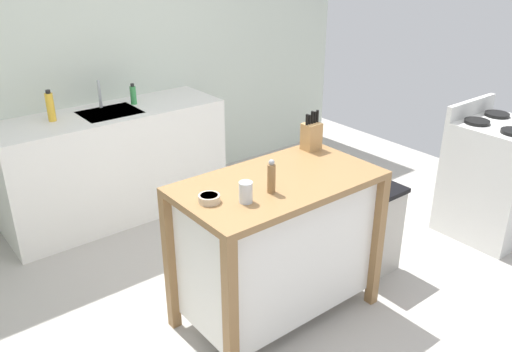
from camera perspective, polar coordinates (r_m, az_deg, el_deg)
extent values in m
plane|color=#ADA8A0|center=(3.32, 2.39, -15.52)|extent=(6.09, 6.09, 0.00)
cube|color=silver|center=(4.56, -16.47, 12.96)|extent=(5.09, 0.10, 2.60)
cube|color=olive|center=(2.91, 2.45, -0.74)|extent=(1.16, 0.65, 0.04)
cube|color=white|center=(3.10, 2.31, -7.56)|extent=(1.06, 0.55, 0.77)
cube|color=olive|center=(2.67, -2.79, -15.00)|extent=(0.06, 0.06, 0.87)
cube|color=olive|center=(3.31, 13.00, -7.09)|extent=(0.06, 0.06, 0.87)
cube|color=olive|center=(3.07, -9.29, -9.37)|extent=(0.06, 0.06, 0.87)
cube|color=olive|center=(3.64, 5.90, -3.43)|extent=(0.06, 0.06, 0.87)
cube|color=tan|center=(3.31, 6.03, 4.31)|extent=(0.11, 0.09, 0.17)
cylinder|color=black|center=(3.24, 5.56, 6.12)|extent=(0.02, 0.02, 0.07)
cylinder|color=black|center=(3.26, 5.84, 6.12)|extent=(0.02, 0.02, 0.06)
cylinder|color=black|center=(3.27, 6.13, 6.36)|extent=(0.02, 0.02, 0.08)
cylinder|color=black|center=(3.28, 6.40, 6.37)|extent=(0.02, 0.02, 0.07)
cylinder|color=black|center=(3.30, 6.68, 6.48)|extent=(0.02, 0.02, 0.08)
cylinder|color=beige|center=(2.65, -5.11, -2.46)|extent=(0.11, 0.11, 0.04)
cylinder|color=gray|center=(2.65, -5.12, -2.14)|extent=(0.09, 0.09, 0.01)
cylinder|color=silver|center=(2.63, -1.12, -1.77)|extent=(0.07, 0.07, 0.11)
cylinder|color=olive|center=(2.72, 1.68, -0.27)|extent=(0.04, 0.04, 0.16)
sphere|color=#99999E|center=(2.68, 1.70, 1.49)|extent=(0.03, 0.03, 0.03)
cube|color=#B7B2A8|center=(3.69, 12.51, -5.96)|extent=(0.34, 0.26, 0.60)
cube|color=black|center=(3.55, 12.96, -1.55)|extent=(0.36, 0.28, 0.03)
cube|color=white|center=(4.44, -15.08, 1.24)|extent=(1.79, 0.60, 0.90)
cube|color=silver|center=(4.27, -15.59, 6.50)|extent=(0.44, 0.36, 0.03)
cylinder|color=#B7BCC1|center=(4.38, -16.64, 8.53)|extent=(0.02, 0.02, 0.22)
cylinder|color=green|center=(4.42, -13.20, 8.53)|extent=(0.05, 0.05, 0.15)
cylinder|color=black|center=(4.40, -13.30, 9.59)|extent=(0.03, 0.03, 0.02)
cylinder|color=yellow|center=(4.16, -21.44, 6.98)|extent=(0.06, 0.06, 0.21)
cylinder|color=black|center=(4.13, -21.68, 8.51)|extent=(0.03, 0.03, 0.02)
cube|color=silver|center=(4.39, 24.39, -0.40)|extent=(0.60, 0.60, 0.90)
cube|color=silver|center=(4.35, 22.35, 6.90)|extent=(0.60, 0.04, 0.12)
cylinder|color=black|center=(4.18, 22.89, 5.45)|extent=(0.18, 0.18, 0.02)
cylinder|color=black|center=(4.42, 24.72, 6.09)|extent=(0.18, 0.18, 0.02)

